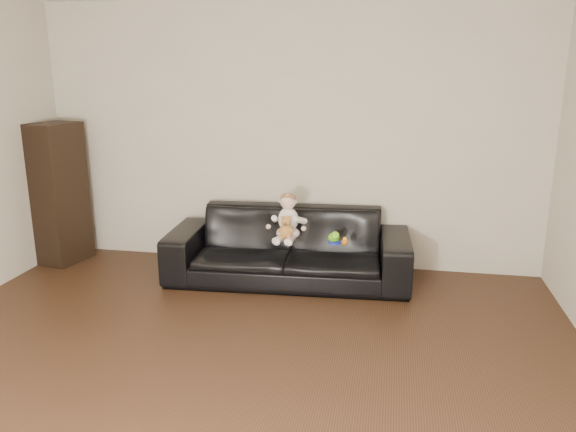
% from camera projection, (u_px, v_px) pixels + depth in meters
% --- Properties ---
extents(floor, '(5.50, 5.50, 0.00)m').
position_uv_depth(floor, '(199.00, 416.00, 3.27)').
color(floor, '#392214').
rests_on(floor, ground).
extents(wall_back, '(5.00, 0.00, 5.00)m').
position_uv_depth(wall_back, '(287.00, 137.00, 5.55)').
color(wall_back, beige).
rests_on(wall_back, ground).
extents(sofa, '(2.30, 1.00, 0.66)m').
position_uv_depth(sofa, '(288.00, 246.00, 5.30)').
color(sofa, black).
rests_on(sofa, floor).
extents(cabinet, '(0.45, 0.55, 1.43)m').
position_uv_depth(cabinet, '(59.00, 194.00, 5.73)').
color(cabinet, black).
rests_on(cabinet, floor).
extents(shelf_item, '(0.23, 0.28, 0.28)m').
position_uv_depth(shelf_item, '(58.00, 162.00, 5.64)').
color(shelf_item, silver).
rests_on(shelf_item, cabinet).
extents(baby, '(0.32, 0.38, 0.43)m').
position_uv_depth(baby, '(288.00, 219.00, 5.11)').
color(baby, silver).
rests_on(baby, sofa).
extents(teddy_bear, '(0.11, 0.12, 0.20)m').
position_uv_depth(teddy_bear, '(286.00, 228.00, 4.99)').
color(teddy_bear, '#B17632').
rests_on(teddy_bear, sofa).
extents(toy_green, '(0.10, 0.12, 0.09)m').
position_uv_depth(toy_green, '(334.00, 237.00, 5.08)').
color(toy_green, '#73DF1A').
rests_on(toy_green, sofa).
extents(toy_rattle, '(0.07, 0.07, 0.06)m').
position_uv_depth(toy_rattle, '(345.00, 242.00, 4.99)').
color(toy_rattle, orange).
rests_on(toy_rattle, sofa).
extents(toy_blue_disc, '(0.13, 0.13, 0.02)m').
position_uv_depth(toy_blue_disc, '(334.00, 243.00, 5.04)').
color(toy_blue_disc, '#1B28DE').
rests_on(toy_blue_disc, sofa).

